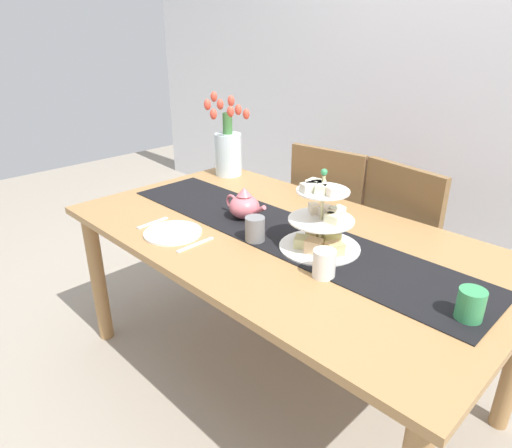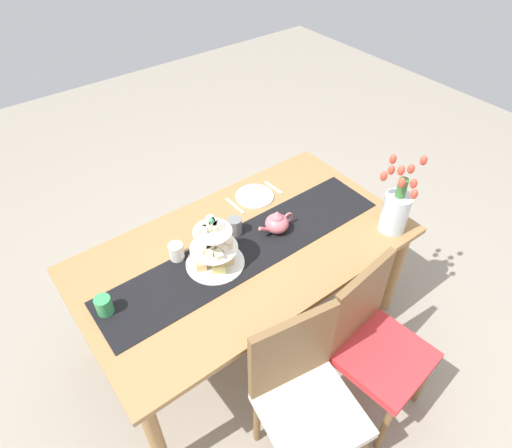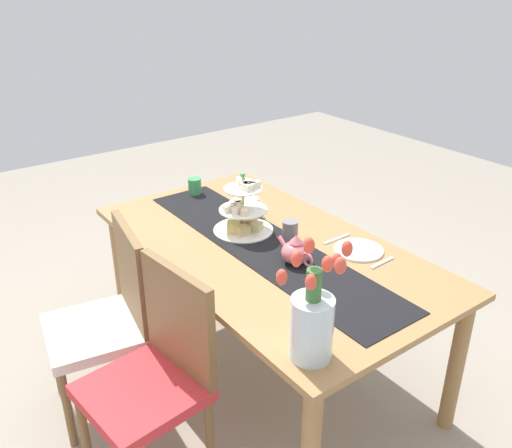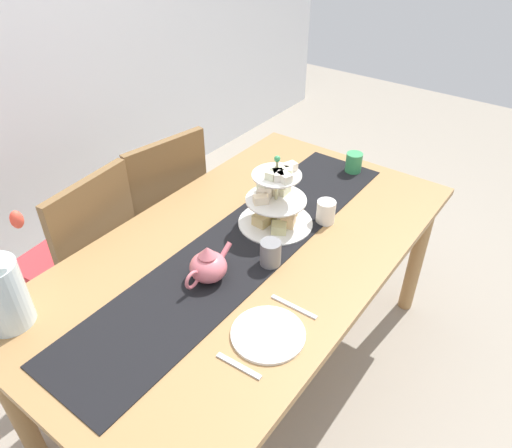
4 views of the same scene
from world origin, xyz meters
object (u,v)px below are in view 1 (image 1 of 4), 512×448
Objects in this scene: dining_table at (281,253)px; mug_orange at (471,305)px; dinner_plate_left at (173,233)px; fork_left at (153,223)px; tulip_vase at (228,148)px; knife_left at (195,245)px; chair_left at (334,217)px; chair_right at (411,243)px; mug_white_text at (324,264)px; mug_grey at (255,229)px; tiered_cake_stand at (321,224)px; teapot at (244,205)px.

mug_orange is at bearing -4.08° from dining_table.
fork_left is (-0.14, 0.00, -0.00)m from dinner_plate_left.
tulip_vase is 1.55m from mug_orange.
fork_left and knife_left have the same top height.
dining_table is at bearing -70.84° from chair_left.
chair_right is 6.07× the size of fork_left.
tulip_vase is 4.61× the size of mug_white_text.
dinner_plate_left is at bearing -57.50° from tulip_vase.
chair_left is 0.92m from mug_grey.
tulip_vase is (-0.73, 0.37, 0.24)m from dining_table.
tulip_vase is at bearing 145.16° from mug_grey.
dinner_plate_left reaches higher than knife_left.
mug_orange is (0.57, -0.06, -0.05)m from tiered_cake_stand.
mug_grey reaches higher than fork_left.
mug_white_text is at bearing -25.08° from dining_table.
dinner_plate_left is 0.65m from mug_white_text.
chair_right is at bearing 73.70° from dining_table.
knife_left is 1.79× the size of mug_white_text.
chair_left is at bearing 123.34° from mug_white_text.
fork_left is at bearing -126.29° from teapot.
mug_grey is at bearing -149.41° from tiered_cake_stand.
chair_right is 2.08× the size of tulip_vase.
chair_left is 1.07m from fork_left.
mug_grey reaches higher than mug_white_text.
fork_left is at bearing 180.00° from dinner_plate_left.
dining_table is 5.85× the size of tiered_cake_stand.
dining_table is 10.47× the size of knife_left.
knife_left is at bearing -109.52° from chair_right.
chair_right is 9.58× the size of mug_grey.
dining_table is 0.44m from dinner_plate_left.
tiered_cake_stand is 0.41m from teapot.
dining_table is at bearing -106.30° from chair_right.
dining_table is at bearing 63.49° from knife_left.
fork_left is (-0.19, -1.03, 0.22)m from chair_left.
tiered_cake_stand is (0.44, -0.72, 0.32)m from chair_left.
mug_grey is (-0.02, -0.13, 0.14)m from dining_table.
dinner_plate_left is (-0.05, -1.03, 0.22)m from chair_left.
mug_white_text reaches higher than fork_left.
mug_grey is (0.28, 0.19, 0.05)m from dinner_plate_left.
teapot reaches higher than dinner_plate_left.
mug_grey is 0.78m from mug_orange.
tiered_cake_stand is 0.72m from fork_left.
mug_white_text is (0.62, 0.16, 0.04)m from dinner_plate_left.
chair_left reaches higher than mug_grey.
mug_white_text is (1.06, -0.52, -0.10)m from tulip_vase.
tulip_vase reaches higher than dining_table.
dinner_plate_left is (-0.51, -1.03, 0.22)m from chair_right.
dinner_plate_left is at bearing 0.00° from fork_left.
chair_left reaches higher than mug_white_text.
chair_right is 1.24m from fork_left.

